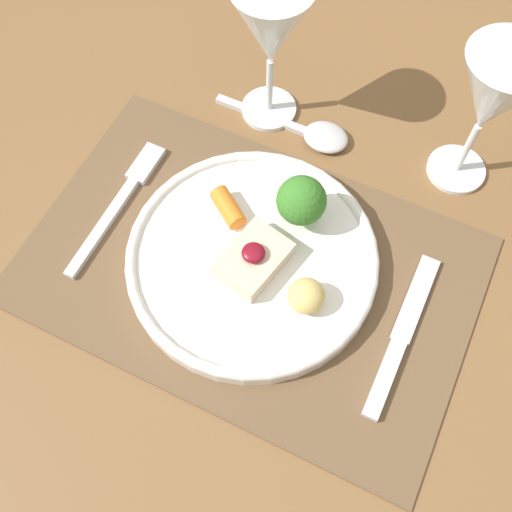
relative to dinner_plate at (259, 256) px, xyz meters
name	(u,v)px	position (x,y,z in m)	size (l,w,h in m)	color
ground_plane	(253,416)	(-0.01, -0.01, -0.78)	(8.00, 8.00, 0.00)	brown
dining_table	(250,301)	(-0.01, -0.01, -0.11)	(1.27, 1.18, 0.76)	brown
placemat	(249,269)	(-0.01, -0.01, -0.02)	(0.47, 0.30, 0.00)	brown
dinner_plate	(259,256)	(0.00, 0.00, 0.00)	(0.26, 0.26, 0.08)	white
fork	(122,198)	(-0.17, 0.00, -0.01)	(0.02, 0.18, 0.01)	silver
knife	(398,345)	(0.16, -0.02, -0.01)	(0.02, 0.18, 0.01)	silver
spoon	(314,133)	(-0.01, 0.18, -0.01)	(0.17, 0.04, 0.02)	silver
wine_glass_near	(493,98)	(0.15, 0.21, 0.11)	(0.09, 0.09, 0.18)	white
wine_glass_far	(271,31)	(-0.08, 0.19, 0.11)	(0.09, 0.09, 0.18)	white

